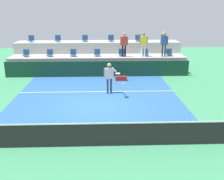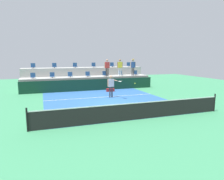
{
  "view_description": "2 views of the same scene",
  "coord_description": "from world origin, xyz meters",
  "px_view_note": "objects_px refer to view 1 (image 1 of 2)",
  "views": [
    {
      "loc": [
        0.32,
        -12.51,
        4.78
      ],
      "look_at": [
        0.74,
        -1.26,
        1.25
      ],
      "focal_mm": 42.75,
      "sensor_mm": 36.0,
      "label": 1
    },
    {
      "loc": [
        -4.5,
        -13.25,
        3.23
      ],
      "look_at": [
        -0.15,
        -0.67,
        1.07
      ],
      "focal_mm": 32.7,
      "sensor_mm": 36.0,
      "label": 2
    }
  ],
  "objects_px": {
    "stadium_chair_lower_mid_right": "(122,53)",
    "stadium_chair_lower_right": "(145,53)",
    "stadium_chair_upper_far_left": "(31,39)",
    "tennis_ball": "(123,84)",
    "stadium_chair_lower_far_left": "(26,54)",
    "spectator_in_white": "(124,42)",
    "stadium_chair_lower_left": "(50,54)",
    "spectator_with_hat": "(164,41)",
    "stadium_chair_upper_left": "(58,39)",
    "stadium_chair_lower_center": "(97,53)",
    "equipment_bag": "(121,78)",
    "spectator_in_grey": "(144,42)",
    "tennis_player": "(110,75)",
    "stadium_chair_upper_right": "(138,39)",
    "stadium_chair_upper_far_right": "(164,39)",
    "stadium_chair_upper_mid_right": "(111,39)",
    "stadium_chair_lower_far_right": "(169,53)",
    "stadium_chair_upper_mid_left": "(85,39)",
    "stadium_chair_lower_mid_left": "(73,53)"
  },
  "relations": [
    {
      "from": "stadium_chair_lower_mid_left",
      "to": "stadium_chair_upper_far_right",
      "type": "bearing_deg",
      "value": 14.17
    },
    {
      "from": "stadium_chair_lower_far_left",
      "to": "stadium_chair_lower_mid_right",
      "type": "height_order",
      "value": "same"
    },
    {
      "from": "stadium_chair_lower_center",
      "to": "stadium_chair_upper_far_left",
      "type": "distance_m",
      "value": 5.61
    },
    {
      "from": "stadium_chair_upper_far_left",
      "to": "tennis_ball",
      "type": "relative_size",
      "value": 7.65
    },
    {
      "from": "stadium_chair_lower_far_left",
      "to": "spectator_in_white",
      "type": "height_order",
      "value": "spectator_in_white"
    },
    {
      "from": "stadium_chair_upper_right",
      "to": "stadium_chair_upper_far_right",
      "type": "distance_m",
      "value": 2.09
    },
    {
      "from": "equipment_bag",
      "to": "stadium_chair_lower_left",
      "type": "bearing_deg",
      "value": 154.79
    },
    {
      "from": "stadium_chair_upper_far_left",
      "to": "tennis_player",
      "type": "bearing_deg",
      "value": -49.28
    },
    {
      "from": "stadium_chair_upper_mid_left",
      "to": "spectator_in_grey",
      "type": "height_order",
      "value": "spectator_in_grey"
    },
    {
      "from": "stadium_chair_lower_center",
      "to": "equipment_bag",
      "type": "xyz_separation_m",
      "value": [
        1.62,
        -2.41,
        -1.31
      ]
    },
    {
      "from": "stadium_chair_lower_center",
      "to": "stadium_chair_upper_far_left",
      "type": "relative_size",
      "value": 1.0
    },
    {
      "from": "stadium_chair_lower_center",
      "to": "spectator_in_grey",
      "type": "height_order",
      "value": "spectator_in_grey"
    },
    {
      "from": "stadium_chair_lower_far_left",
      "to": "stadium_chair_upper_left",
      "type": "distance_m",
      "value": 2.89
    },
    {
      "from": "stadium_chair_lower_left",
      "to": "spectator_in_grey",
      "type": "bearing_deg",
      "value": -3.2
    },
    {
      "from": "stadium_chair_lower_mid_right",
      "to": "stadium_chair_upper_far_left",
      "type": "distance_m",
      "value": 7.34
    },
    {
      "from": "stadium_chair_lower_far_right",
      "to": "stadium_chair_lower_far_left",
      "type": "bearing_deg",
      "value": 180.0
    },
    {
      "from": "equipment_bag",
      "to": "stadium_chair_upper_mid_left",
      "type": "bearing_deg",
      "value": 121.85
    },
    {
      "from": "stadium_chair_lower_mid_right",
      "to": "spectator_in_grey",
      "type": "relative_size",
      "value": 0.29
    },
    {
      "from": "stadium_chair_upper_far_right",
      "to": "tennis_ball",
      "type": "xyz_separation_m",
      "value": [
        -4.07,
        -10.28,
        -0.79
      ]
    },
    {
      "from": "tennis_player",
      "to": "stadium_chair_lower_mid_left",
      "type": "bearing_deg",
      "value": 116.13
    },
    {
      "from": "stadium_chair_lower_mid_right",
      "to": "stadium_chair_lower_far_right",
      "type": "distance_m",
      "value": 3.57
    },
    {
      "from": "stadium_chair_upper_mid_left",
      "to": "stadium_chair_upper_mid_right",
      "type": "height_order",
      "value": "same"
    },
    {
      "from": "stadium_chair_lower_far_right",
      "to": "stadium_chair_lower_center",
      "type": "bearing_deg",
      "value": 180.0
    },
    {
      "from": "stadium_chair_lower_right",
      "to": "stadium_chair_upper_mid_left",
      "type": "bearing_deg",
      "value": 158.54
    },
    {
      "from": "stadium_chair_lower_left",
      "to": "stadium_chair_lower_far_right",
      "type": "distance_m",
      "value": 8.89
    },
    {
      "from": "stadium_chair_lower_left",
      "to": "spectator_with_hat",
      "type": "distance_m",
      "value": 8.44
    },
    {
      "from": "stadium_chair_lower_mid_left",
      "to": "tennis_player",
      "type": "distance_m",
      "value": 5.79
    },
    {
      "from": "stadium_chair_lower_center",
      "to": "stadium_chair_lower_right",
      "type": "height_order",
      "value": "same"
    },
    {
      "from": "stadium_chair_upper_right",
      "to": "stadium_chair_upper_far_right",
      "type": "relative_size",
      "value": 1.0
    },
    {
      "from": "stadium_chair_lower_mid_left",
      "to": "spectator_with_hat",
      "type": "distance_m",
      "value": 6.73
    },
    {
      "from": "stadium_chair_lower_left",
      "to": "stadium_chair_lower_right",
      "type": "relative_size",
      "value": 1.0
    },
    {
      "from": "stadium_chair_lower_mid_left",
      "to": "stadium_chair_lower_left",
      "type": "bearing_deg",
      "value": 180.0
    },
    {
      "from": "stadium_chair_upper_left",
      "to": "stadium_chair_lower_center",
      "type": "bearing_deg",
      "value": -29.75
    },
    {
      "from": "stadium_chair_lower_far_left",
      "to": "stadium_chair_upper_right",
      "type": "relative_size",
      "value": 1.0
    },
    {
      "from": "stadium_chair_upper_left",
      "to": "spectator_with_hat",
      "type": "height_order",
      "value": "spectator_with_hat"
    },
    {
      "from": "stadium_chair_lower_mid_right",
      "to": "stadium_chair_lower_right",
      "type": "relative_size",
      "value": 1.0
    },
    {
      "from": "stadium_chair_upper_right",
      "to": "spectator_with_hat",
      "type": "xyz_separation_m",
      "value": [
        1.62,
        -2.18,
        0.05
      ]
    },
    {
      "from": "stadium_chair_lower_left",
      "to": "stadium_chair_upper_left",
      "type": "relative_size",
      "value": 1.0
    },
    {
      "from": "spectator_with_hat",
      "to": "spectator_in_grey",
      "type": "bearing_deg",
      "value": 180.0
    },
    {
      "from": "stadium_chair_upper_mid_right",
      "to": "stadium_chair_upper_far_right",
      "type": "distance_m",
      "value": 4.26
    },
    {
      "from": "stadium_chair_upper_right",
      "to": "tennis_player",
      "type": "bearing_deg",
      "value": -109.67
    },
    {
      "from": "stadium_chair_upper_mid_right",
      "to": "tennis_ball",
      "type": "xyz_separation_m",
      "value": [
        0.19,
        -10.28,
        -0.79
      ]
    },
    {
      "from": "stadium_chair_upper_left",
      "to": "stadium_chair_upper_mid_right",
      "type": "relative_size",
      "value": 1.0
    },
    {
      "from": "stadium_chair_lower_center",
      "to": "stadium_chair_upper_far_right",
      "type": "xyz_separation_m",
      "value": [
        5.35,
        1.8,
        0.85
      ]
    },
    {
      "from": "tennis_player",
      "to": "stadium_chair_upper_far_left",
      "type": "bearing_deg",
      "value": 130.72
    },
    {
      "from": "stadium_chair_upper_right",
      "to": "tennis_ball",
      "type": "height_order",
      "value": "stadium_chair_upper_right"
    },
    {
      "from": "stadium_chair_upper_left",
      "to": "stadium_chair_upper_far_right",
      "type": "bearing_deg",
      "value": 0.0
    },
    {
      "from": "stadium_chair_lower_center",
      "to": "spectator_in_grey",
      "type": "distance_m",
      "value": 3.5
    },
    {
      "from": "stadium_chair_lower_left",
      "to": "spectator_with_hat",
      "type": "height_order",
      "value": "spectator_with_hat"
    },
    {
      "from": "spectator_in_grey",
      "to": "tennis_ball",
      "type": "xyz_separation_m",
      "value": [
        -2.09,
        -8.1,
        -0.8
      ]
    }
  ]
}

